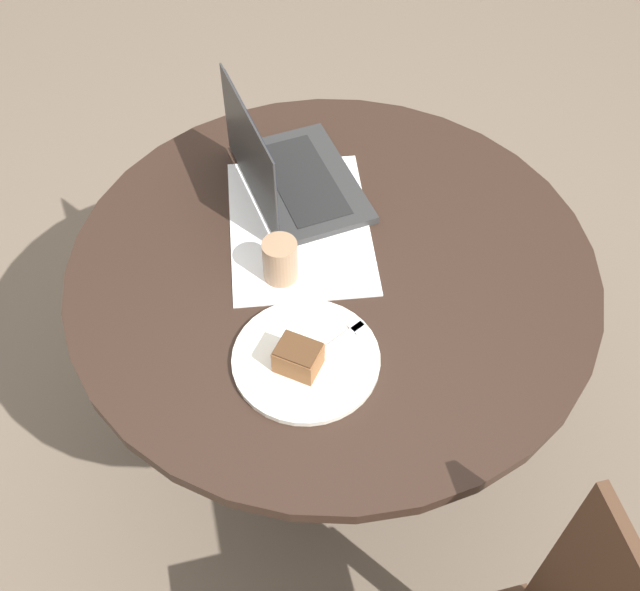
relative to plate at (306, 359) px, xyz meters
name	(u,v)px	position (x,y,z in m)	size (l,w,h in m)	color
ground_plane	(329,434)	(0.19, -0.15, -0.73)	(12.00, 12.00, 0.00)	#6B5B4C
dining_table	(332,300)	(0.19, -0.15, -0.13)	(1.07, 1.07, 0.72)	black
paper_document	(300,225)	(0.31, -0.13, 0.00)	(0.49, 0.41, 0.00)	white
plate	(306,359)	(0.00, 0.00, 0.00)	(0.27, 0.27, 0.01)	silver
cake_slice	(298,357)	(-0.01, 0.02, 0.03)	(0.10, 0.09, 0.06)	brown
fork	(336,342)	(0.00, -0.06, 0.01)	(0.06, 0.17, 0.00)	silver
coffee_glass	(280,261)	(0.20, -0.04, 0.04)	(0.07, 0.07, 0.09)	#997556
laptop	(289,175)	(0.42, -0.16, 0.04)	(0.35, 0.25, 0.24)	#2D2D2D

